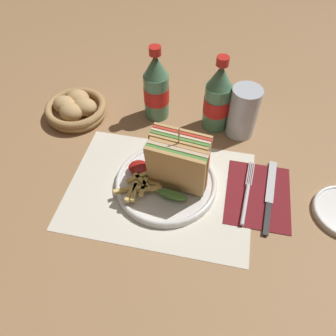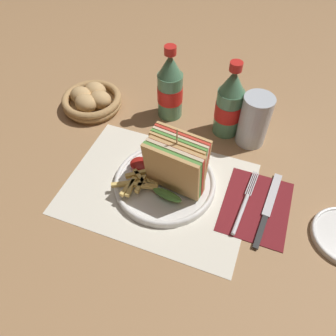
{
  "view_description": "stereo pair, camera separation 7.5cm",
  "coord_description": "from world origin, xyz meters",
  "px_view_note": "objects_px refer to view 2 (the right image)",
  "views": [
    {
      "loc": [
        0.13,
        -0.45,
        0.62
      ],
      "look_at": [
        0.03,
        0.03,
        0.04
      ],
      "focal_mm": 35.0,
      "sensor_mm": 36.0,
      "label": 1
    },
    {
      "loc": [
        0.2,
        -0.43,
        0.62
      ],
      "look_at": [
        0.03,
        0.03,
        0.04
      ],
      "focal_mm": 35.0,
      "sensor_mm": 36.0,
      "label": 2
    }
  ],
  "objects_px": {
    "coke_bottle_near": "(170,88)",
    "club_sandwich": "(176,165)",
    "fork": "(243,207)",
    "bread_basket": "(92,100)",
    "plate_main": "(165,182)",
    "glass_near": "(253,123)",
    "knife": "(268,209)",
    "coke_bottle_far": "(229,104)"
  },
  "relations": [
    {
      "from": "coke_bottle_near",
      "to": "club_sandwich",
      "type": "bearing_deg",
      "value": -66.84
    },
    {
      "from": "fork",
      "to": "bread_basket",
      "type": "height_order",
      "value": "bread_basket"
    },
    {
      "from": "plate_main",
      "to": "bread_basket",
      "type": "bearing_deg",
      "value": 147.15
    },
    {
      "from": "club_sandwich",
      "to": "glass_near",
      "type": "relative_size",
      "value": 1.22
    },
    {
      "from": "fork",
      "to": "coke_bottle_near",
      "type": "distance_m",
      "value": 0.37
    },
    {
      "from": "fork",
      "to": "knife",
      "type": "relative_size",
      "value": 0.87
    },
    {
      "from": "club_sandwich",
      "to": "glass_near",
      "type": "height_order",
      "value": "club_sandwich"
    },
    {
      "from": "club_sandwich",
      "to": "bread_basket",
      "type": "distance_m",
      "value": 0.38
    },
    {
      "from": "coke_bottle_near",
      "to": "bread_basket",
      "type": "relative_size",
      "value": 1.23
    },
    {
      "from": "bread_basket",
      "to": "glass_near",
      "type": "bearing_deg",
      "value": 3.12
    },
    {
      "from": "coke_bottle_far",
      "to": "bread_basket",
      "type": "xyz_separation_m",
      "value": [
        -0.38,
        -0.04,
        -0.06
      ]
    },
    {
      "from": "club_sandwich",
      "to": "coke_bottle_far",
      "type": "xyz_separation_m",
      "value": [
        0.06,
        0.23,
        0.01
      ]
    },
    {
      "from": "club_sandwich",
      "to": "glass_near",
      "type": "xyz_separation_m",
      "value": [
        0.13,
        0.22,
        -0.02
      ]
    },
    {
      "from": "knife",
      "to": "glass_near",
      "type": "height_order",
      "value": "glass_near"
    },
    {
      "from": "fork",
      "to": "club_sandwich",
      "type": "bearing_deg",
      "value": -176.64
    },
    {
      "from": "knife",
      "to": "coke_bottle_far",
      "type": "xyz_separation_m",
      "value": [
        -0.15,
        0.22,
        0.08
      ]
    },
    {
      "from": "knife",
      "to": "bread_basket",
      "type": "relative_size",
      "value": 1.25
    },
    {
      "from": "plate_main",
      "to": "knife",
      "type": "xyz_separation_m",
      "value": [
        0.24,
        0.01,
        -0.0
      ]
    },
    {
      "from": "knife",
      "to": "coke_bottle_far",
      "type": "bearing_deg",
      "value": 129.17
    },
    {
      "from": "knife",
      "to": "glass_near",
      "type": "xyz_separation_m",
      "value": [
        -0.08,
        0.21,
        0.05
      ]
    },
    {
      "from": "plate_main",
      "to": "club_sandwich",
      "type": "height_order",
      "value": "club_sandwich"
    },
    {
      "from": "bread_basket",
      "to": "club_sandwich",
      "type": "bearing_deg",
      "value": -30.7
    },
    {
      "from": "coke_bottle_near",
      "to": "plate_main",
      "type": "bearing_deg",
      "value": -72.18
    },
    {
      "from": "knife",
      "to": "coke_bottle_far",
      "type": "height_order",
      "value": "coke_bottle_far"
    },
    {
      "from": "coke_bottle_far",
      "to": "bread_basket",
      "type": "bearing_deg",
      "value": -174.27
    },
    {
      "from": "plate_main",
      "to": "club_sandwich",
      "type": "relative_size",
      "value": 1.4
    },
    {
      "from": "bread_basket",
      "to": "coke_bottle_near",
      "type": "bearing_deg",
      "value": 12.85
    },
    {
      "from": "fork",
      "to": "glass_near",
      "type": "distance_m",
      "value": 0.23
    },
    {
      "from": "plate_main",
      "to": "club_sandwich",
      "type": "distance_m",
      "value": 0.08
    },
    {
      "from": "knife",
      "to": "bread_basket",
      "type": "height_order",
      "value": "bread_basket"
    },
    {
      "from": "club_sandwich",
      "to": "glass_near",
      "type": "bearing_deg",
      "value": 59.23
    },
    {
      "from": "coke_bottle_far",
      "to": "coke_bottle_near",
      "type": "bearing_deg",
      "value": 175.88
    },
    {
      "from": "plate_main",
      "to": "fork",
      "type": "distance_m",
      "value": 0.19
    },
    {
      "from": "plate_main",
      "to": "bread_basket",
      "type": "distance_m",
      "value": 0.36
    },
    {
      "from": "fork",
      "to": "coke_bottle_far",
      "type": "xyz_separation_m",
      "value": [
        -0.1,
        0.23,
        0.08
      ]
    },
    {
      "from": "glass_near",
      "to": "bread_basket",
      "type": "bearing_deg",
      "value": -176.88
    },
    {
      "from": "plate_main",
      "to": "glass_near",
      "type": "xyz_separation_m",
      "value": [
        0.16,
        0.22,
        0.05
      ]
    },
    {
      "from": "knife",
      "to": "bread_basket",
      "type": "xyz_separation_m",
      "value": [
        -0.54,
        0.18,
        0.02
      ]
    },
    {
      "from": "knife",
      "to": "coke_bottle_near",
      "type": "height_order",
      "value": "coke_bottle_near"
    },
    {
      "from": "club_sandwich",
      "to": "knife",
      "type": "distance_m",
      "value": 0.23
    },
    {
      "from": "coke_bottle_near",
      "to": "coke_bottle_far",
      "type": "relative_size",
      "value": 1.0
    },
    {
      "from": "plate_main",
      "to": "coke_bottle_far",
      "type": "distance_m",
      "value": 0.26
    }
  ]
}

